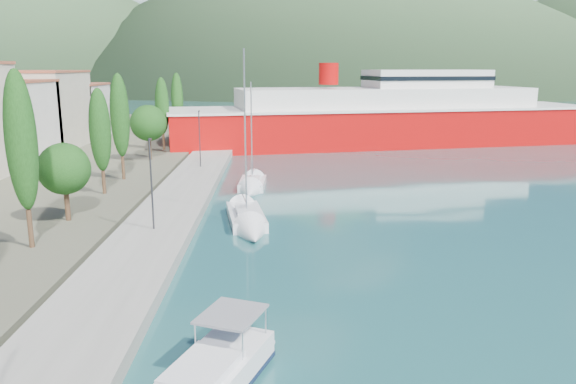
{
  "coord_description": "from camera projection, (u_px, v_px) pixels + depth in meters",
  "views": [
    {
      "loc": [
        -0.77,
        -21.45,
        11.42
      ],
      "look_at": [
        0.0,
        14.0,
        3.5
      ],
      "focal_mm": 35.0,
      "sensor_mm": 36.0,
      "label": 1
    }
  ],
  "objects": [
    {
      "name": "lamp_posts",
      "position": [
        151.0,
        182.0,
        36.73
      ],
      "size": [
        0.15,
        49.41,
        6.06
      ],
      "color": "#2D2D33",
      "rests_on": "quay"
    },
    {
      "name": "sailboat_mid",
      "position": [
        251.0,
        188.0,
        52.61
      ],
      "size": [
        2.67,
        7.58,
        11.02
      ],
      "color": "silver",
      "rests_on": "ground"
    },
    {
      "name": "ground",
      "position": [
        279.0,
        114.0,
        140.52
      ],
      "size": [
        1400.0,
        1400.0,
        0.0
      ],
      "primitive_type": "plane",
      "color": "#205658"
    },
    {
      "name": "hills_far",
      "position": [
        402.0,
        5.0,
        613.23
      ],
      "size": [
        1480.0,
        900.0,
        180.0
      ],
      "color": "slate",
      "rests_on": "ground"
    },
    {
      "name": "ferry",
      "position": [
        386.0,
        119.0,
        84.04
      ],
      "size": [
        65.05,
        25.49,
        12.64
      ],
      "color": "#B10808",
      "rests_on": "ground"
    },
    {
      "name": "sailboat_near",
      "position": [
        249.0,
        226.0,
        40.12
      ],
      "size": [
        3.92,
        9.78,
        13.68
      ],
      "color": "silver",
      "rests_on": "ground"
    },
    {
      "name": "quay",
      "position": [
        181.0,
        197.0,
        48.53
      ],
      "size": [
        5.0,
        88.0,
        0.8
      ],
      "primitive_type": "cube",
      "color": "gray",
      "rests_on": "ground"
    },
    {
      "name": "tree_row",
      "position": [
        121.0,
        127.0,
        53.86
      ],
      "size": [
        4.22,
        64.56,
        10.68
      ],
      "color": "#47301E",
      "rests_on": "land_strip"
    },
    {
      "name": "hills_near",
      "position": [
        422.0,
        10.0,
        378.26
      ],
      "size": [
        1010.0,
        520.0,
        115.0
      ],
      "color": "#345030",
      "rests_on": "ground"
    }
  ]
}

